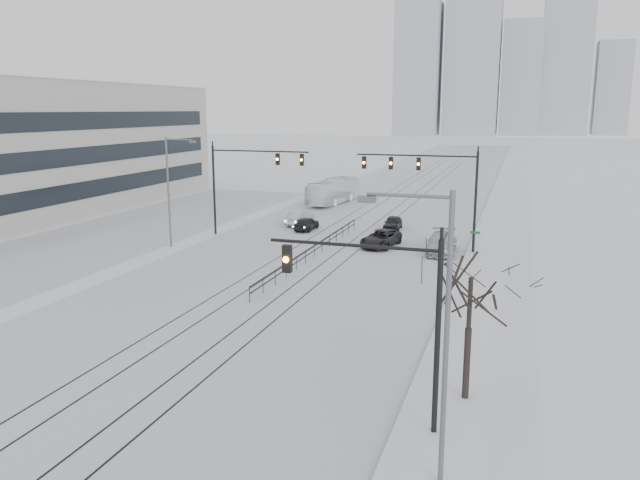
{
  "coord_description": "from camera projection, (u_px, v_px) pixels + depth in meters",
  "views": [
    {
      "loc": [
        14.74,
        -14.14,
        11.16
      ],
      "look_at": [
        3.09,
        21.89,
        3.2
      ],
      "focal_mm": 35.0,
      "sensor_mm": 36.0,
      "label": 1
    }
  ],
  "objects": [
    {
      "name": "road",
      "position": [
        392.0,
        203.0,
        75.76
      ],
      "size": [
        22.0,
        260.0,
        0.02
      ],
      "primitive_type": "cube",
      "color": "silver",
      "rests_on": "ground"
    },
    {
      "name": "bare_tree",
      "position": [
        470.0,
        291.0,
        23.38
      ],
      "size": [
        4.4,
        4.4,
        6.1
      ],
      "color": "black",
      "rests_on": "ground"
    },
    {
      "name": "street_light_west",
      "position": [
        171.0,
        184.0,
        50.43
      ],
      "size": [
        2.73,
        0.25,
        9.0
      ],
      "color": "#595B60",
      "rests_on": "ground"
    },
    {
      "name": "street_sign",
      "position": [
        475.0,
        242.0,
        45.81
      ],
      "size": [
        0.7,
        0.06,
        2.4
      ],
      "color": "#595B60",
      "rests_on": "ground"
    },
    {
      "name": "traffic_mast_ne",
      "position": [
        433.0,
        179.0,
        48.84
      ],
      "size": [
        9.6,
        0.37,
        8.0
      ],
      "color": "black",
      "rests_on": "ground"
    },
    {
      "name": "sidewalk_east",
      "position": [
        508.0,
        207.0,
        71.68
      ],
      "size": [
        5.0,
        260.0,
        0.16
      ],
      "primitive_type": "cube",
      "color": "silver",
      "rests_on": "ground"
    },
    {
      "name": "sedan_nb_right",
      "position": [
        441.0,
        243.0,
        49.19
      ],
      "size": [
        2.5,
        5.56,
        1.58
      ],
      "primitive_type": "imported",
      "rotation": [
        0.0,
        0.0,
        0.05
      ],
      "color": "#ACAEB4",
      "rests_on": "ground"
    },
    {
      "name": "parking_strip",
      "position": [
        129.0,
        230.0,
        58.51
      ],
      "size": [
        14.0,
        60.0,
        0.03
      ],
      "primitive_type": "cube",
      "color": "silver",
      "rests_on": "ground"
    },
    {
      "name": "traffic_mast_nw",
      "position": [
        244.0,
        174.0,
        54.83
      ],
      "size": [
        9.1,
        0.37,
        8.0
      ],
      "color": "black",
      "rests_on": "ground"
    },
    {
      "name": "tram_rails",
      "position": [
        349.0,
        233.0,
        57.14
      ],
      "size": [
        5.3,
        180.0,
        0.01
      ],
      "color": "black",
      "rests_on": "ground"
    },
    {
      "name": "curb",
      "position": [
        486.0,
        207.0,
        72.43
      ],
      "size": [
        0.1,
        260.0,
        0.12
      ],
      "primitive_type": "cube",
      "color": "gray",
      "rests_on": "ground"
    },
    {
      "name": "sedan_sb_outer",
      "position": [
        300.0,
        218.0,
        61.09
      ],
      "size": [
        1.9,
        4.25,
        1.36
      ],
      "primitive_type": "imported",
      "rotation": [
        0.0,
        0.0,
        3.02
      ],
      "color": "#A9ADB0",
      "rests_on": "ground"
    },
    {
      "name": "skyline",
      "position": [
        505.0,
        63.0,
        266.86
      ],
      "size": [
        96.0,
        48.0,
        72.0
      ],
      "color": "#9EA3AD",
      "rests_on": "ground"
    },
    {
      "name": "box_truck",
      "position": [
        333.0,
        191.0,
        74.83
      ],
      "size": [
        3.78,
        10.86,
        2.96
      ],
      "primitive_type": "imported",
      "rotation": [
        0.0,
        0.0,
        3.02
      ],
      "color": "white",
      "rests_on": "ground"
    },
    {
      "name": "sedan_nb_front",
      "position": [
        381.0,
        239.0,
        51.46
      ],
      "size": [
        2.94,
        5.2,
        1.37
      ],
      "primitive_type": "imported",
      "rotation": [
        0.0,
        0.0,
        -0.14
      ],
      "color": "black",
      "rests_on": "ground"
    },
    {
      "name": "sedan_sb_inner",
      "position": [
        307.0,
        224.0,
        58.48
      ],
      "size": [
        1.57,
        3.74,
        1.26
      ],
      "primitive_type": "imported",
      "rotation": [
        0.0,
        0.0,
        3.12
      ],
      "color": "black",
      "rests_on": "ground"
    },
    {
      "name": "traffic_mast_near",
      "position": [
        391.0,
        306.0,
        21.29
      ],
      "size": [
        6.1,
        0.37,
        7.0
      ],
      "color": "black",
      "rests_on": "ground"
    },
    {
      "name": "street_light_east",
      "position": [
        437.0,
        322.0,
        17.8
      ],
      "size": [
        2.73,
        0.25,
        9.0
      ],
      "color": "#595B60",
      "rests_on": "ground"
    },
    {
      "name": "sedan_nb_far",
      "position": [
        393.0,
        223.0,
        58.69
      ],
      "size": [
        1.75,
        3.87,
        1.29
      ],
      "primitive_type": "imported",
      "rotation": [
        0.0,
        0.0,
        0.06
      ],
      "color": "black",
      "rests_on": "ground"
    },
    {
      "name": "median_fence",
      "position": [
        314.0,
        251.0,
        47.72
      ],
      "size": [
        0.06,
        24.0,
        1.0
      ],
      "color": "black",
      "rests_on": "ground"
    },
    {
      "name": "ground",
      "position": [
        17.0,
        466.0,
        19.9
      ],
      "size": [
        500.0,
        500.0,
        0.0
      ],
      "primitive_type": "plane",
      "color": "silver",
      "rests_on": "ground"
    }
  ]
}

